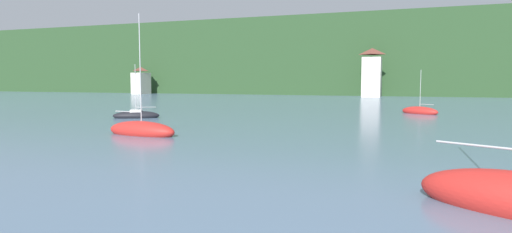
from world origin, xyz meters
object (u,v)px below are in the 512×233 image
at_px(shore_building_westcentral, 372,73).
at_px(sailboat_mid_0, 142,130).
at_px(sailboat_far_6, 420,111).
at_px(sailboat_far_1, 136,115).
at_px(shore_building_west, 141,81).

distance_m(shore_building_westcentral, sailboat_mid_0, 75.44).
bearing_deg(sailboat_mid_0, sailboat_far_6, 61.82).
bearing_deg(sailboat_far_1, sailboat_far_6, -179.26).
relative_size(shore_building_west, shore_building_westcentral, 0.68).
height_order(sailboat_mid_0, sailboat_far_1, sailboat_mid_0).
xyz_separation_m(sailboat_far_1, sailboat_far_6, (27.40, 15.74, 0.01)).
relative_size(shore_building_west, sailboat_far_1, 1.29).
xyz_separation_m(shore_building_west, sailboat_far_1, (43.86, -63.58, -3.34)).
bearing_deg(sailboat_mid_0, shore_building_westcentral, 89.48).
distance_m(sailboat_mid_0, sailboat_far_6, 33.03).
xyz_separation_m(shore_building_westcentral, sailboat_far_1, (-17.71, -63.27, -5.08)).
relative_size(shore_building_westcentral, sailboat_far_6, 2.05).
height_order(shore_building_west, sailboat_mid_0, sailboat_mid_0).
height_order(sailboat_far_1, sailboat_far_6, sailboat_far_1).
bearing_deg(sailboat_mid_0, shore_building_west, 131.38).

